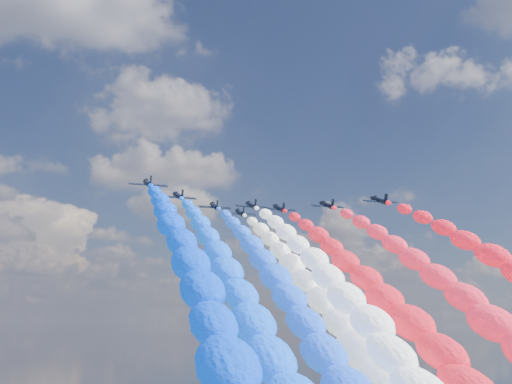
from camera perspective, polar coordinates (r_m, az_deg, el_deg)
name	(u,v)px	position (r m, az deg, el deg)	size (l,w,h in m)	color
jet_0	(148,183)	(133.42, -9.94, 0.80)	(8.11, 10.88, 2.40)	black
trail_0	(193,301)	(80.38, -5.86, -9.96)	(7.14, 99.52, 56.65)	#0334DA
jet_1	(178,196)	(145.97, -7.17, -0.38)	(8.11, 10.88, 2.40)	black
trail_1	(234,304)	(93.74, -2.03, -10.27)	(7.14, 99.52, 56.65)	blue
jet_2	(214,206)	(157.71, -3.86, -1.30)	(8.11, 10.88, 2.40)	black
trail_2	(282,306)	(106.52, 2.38, -10.46)	(7.14, 99.52, 56.65)	blue
jet_3	(251,205)	(156.39, -0.43, -1.23)	(8.11, 10.88, 2.40)	black
trail_3	(338,306)	(106.34, 7.57, -10.36)	(7.14, 99.52, 56.65)	white
jet_4	(240,213)	(167.04, -1.48, -1.91)	(8.11, 10.88, 2.40)	black
trail_4	(313,307)	(116.70, 5.33, -10.53)	(7.14, 99.52, 56.65)	white
jet_5	(279,208)	(160.57, 2.14, -1.50)	(8.11, 10.88, 2.40)	black
trail_5	(376,306)	(111.57, 11.00, -10.31)	(7.14, 99.52, 56.65)	red
jet_6	(327,205)	(157.12, 6.56, -1.21)	(8.11, 10.88, 2.40)	black
trail_6	(452,306)	(110.17, 17.65, -9.97)	(7.14, 99.52, 56.65)	red
jet_7	(379,200)	(152.66, 11.29, -0.74)	(8.11, 10.88, 2.40)	black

